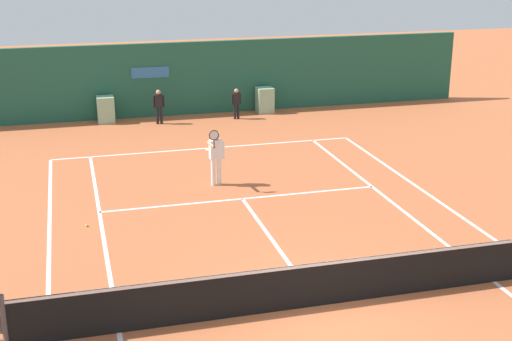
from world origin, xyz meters
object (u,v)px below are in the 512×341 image
tennis_ball_by_sideline (87,225)px  player_on_baseline (216,154)px  ball_kid_left_post (236,102)px  ball_kid_right_post (159,104)px

tennis_ball_by_sideline → player_on_baseline: bearing=30.6°
ball_kid_left_post → tennis_ball_by_sideline: ball_kid_left_post is taller
ball_kid_left_post → ball_kid_right_post: size_ratio=0.91×
player_on_baseline → ball_kid_left_post: (2.53, 7.87, -0.26)m
ball_kid_left_post → player_on_baseline: bearing=65.8°
ball_kid_left_post → ball_kid_right_post: 3.17m
ball_kid_left_post → ball_kid_right_post: (-3.17, -0.00, 0.07)m
player_on_baseline → ball_kid_right_post: 7.90m
ball_kid_left_post → ball_kid_right_post: ball_kid_right_post is taller
player_on_baseline → ball_kid_left_post: 8.27m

